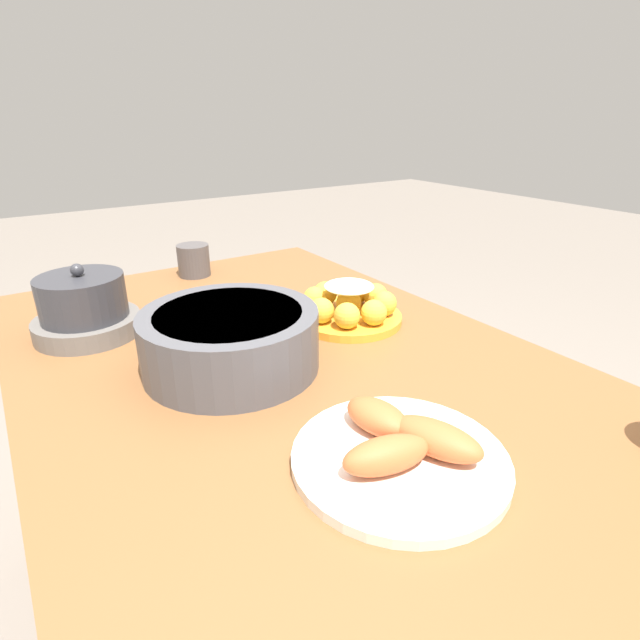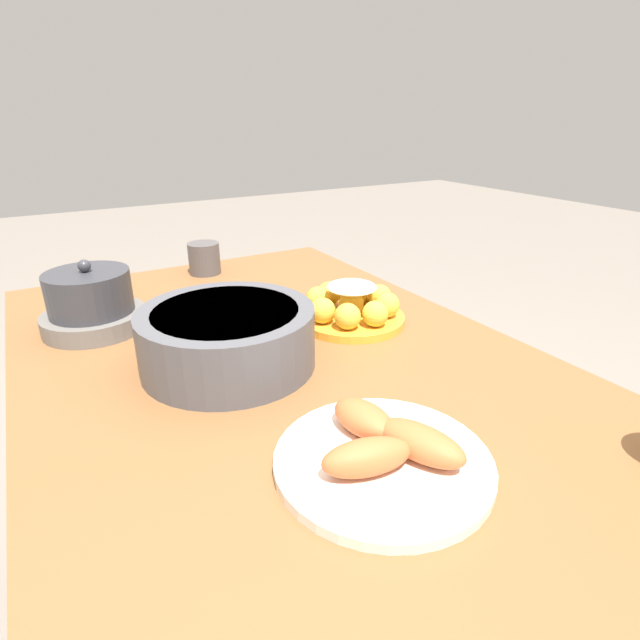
% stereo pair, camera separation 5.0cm
% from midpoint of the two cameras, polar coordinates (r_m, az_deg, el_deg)
% --- Properties ---
extents(dining_table, '(1.31, 0.84, 0.73)m').
position_cam_midpoint_polar(dining_table, '(0.93, -5.28, -10.22)').
color(dining_table, brown).
rests_on(dining_table, ground_plane).
extents(cake_plate, '(0.22, 0.22, 0.08)m').
position_cam_midpoint_polar(cake_plate, '(1.02, 1.95, 1.54)').
color(cake_plate, gold).
rests_on(cake_plate, dining_table).
extents(serving_bowl, '(0.29, 0.29, 0.10)m').
position_cam_midpoint_polar(serving_bowl, '(0.84, -11.90, -2.08)').
color(serving_bowl, '#4C4C51').
rests_on(serving_bowl, dining_table).
extents(seafood_platter, '(0.27, 0.27, 0.06)m').
position_cam_midpoint_polar(seafood_platter, '(0.64, 6.88, -14.56)').
color(seafood_platter, silver).
rests_on(seafood_platter, dining_table).
extents(cup_far, '(0.08, 0.08, 0.08)m').
position_cam_midpoint_polar(cup_far, '(1.36, -15.28, 6.59)').
color(cup_far, '#4C4747').
rests_on(cup_far, dining_table).
extents(warming_pot, '(0.20, 0.20, 0.14)m').
position_cam_midpoint_polar(warming_pot, '(1.06, -26.55, 1.16)').
color(warming_pot, '#66605B').
rests_on(warming_pot, dining_table).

